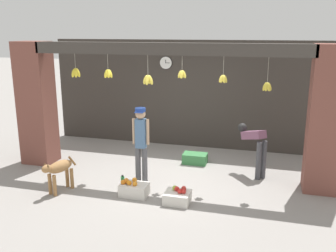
{
  "coord_description": "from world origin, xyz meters",
  "views": [
    {
      "loc": [
        2.05,
        -7.09,
        3.06
      ],
      "look_at": [
        0.0,
        0.37,
        1.07
      ],
      "focal_mm": 40.0,
      "sensor_mm": 36.0,
      "label": 1
    }
  ],
  "objects_px": {
    "produce_box_green": "(195,158)",
    "water_bottle": "(123,182)",
    "worker_stooping": "(255,144)",
    "wall_clock": "(166,63)",
    "fruit_crate_oranges": "(134,189)",
    "dog": "(59,169)",
    "fruit_crate_apples": "(178,197)",
    "shopkeeper": "(141,140)"
  },
  "relations": [
    {
      "from": "fruit_crate_oranges",
      "to": "fruit_crate_apples",
      "type": "bearing_deg",
      "value": -4.89
    },
    {
      "from": "fruit_crate_apples",
      "to": "produce_box_green",
      "type": "bearing_deg",
      "value": 92.9
    },
    {
      "from": "fruit_crate_oranges",
      "to": "produce_box_green",
      "type": "distance_m",
      "value": 2.2
    },
    {
      "from": "worker_stooping",
      "to": "wall_clock",
      "type": "height_order",
      "value": "wall_clock"
    },
    {
      "from": "fruit_crate_oranges",
      "to": "wall_clock",
      "type": "distance_m",
      "value": 3.97
    },
    {
      "from": "fruit_crate_oranges",
      "to": "fruit_crate_apples",
      "type": "distance_m",
      "value": 0.88
    },
    {
      "from": "worker_stooping",
      "to": "shopkeeper",
      "type": "bearing_deg",
      "value": 163.35
    },
    {
      "from": "worker_stooping",
      "to": "produce_box_green",
      "type": "xyz_separation_m",
      "value": [
        -1.37,
        0.39,
        -0.59
      ]
    },
    {
      "from": "produce_box_green",
      "to": "wall_clock",
      "type": "distance_m",
      "value": 2.7
    },
    {
      "from": "worker_stooping",
      "to": "fruit_crate_oranges",
      "type": "distance_m",
      "value": 2.77
    },
    {
      "from": "dog",
      "to": "shopkeeper",
      "type": "xyz_separation_m",
      "value": [
        1.4,
        0.79,
        0.47
      ]
    },
    {
      "from": "water_bottle",
      "to": "wall_clock",
      "type": "relative_size",
      "value": 0.83
    },
    {
      "from": "worker_stooping",
      "to": "fruit_crate_oranges",
      "type": "relative_size",
      "value": 2.05
    },
    {
      "from": "fruit_crate_oranges",
      "to": "wall_clock",
      "type": "xyz_separation_m",
      "value": [
        -0.31,
        3.35,
        2.1
      ]
    },
    {
      "from": "worker_stooping",
      "to": "wall_clock",
      "type": "bearing_deg",
      "value": 102.1
    },
    {
      "from": "fruit_crate_apples",
      "to": "water_bottle",
      "type": "relative_size",
      "value": 1.64
    },
    {
      "from": "dog",
      "to": "wall_clock",
      "type": "bearing_deg",
      "value": -179.27
    },
    {
      "from": "dog",
      "to": "produce_box_green",
      "type": "xyz_separation_m",
      "value": [
        2.22,
        2.28,
        -0.34
      ]
    },
    {
      "from": "produce_box_green",
      "to": "water_bottle",
      "type": "height_order",
      "value": "water_bottle"
    },
    {
      "from": "water_bottle",
      "to": "dog",
      "type": "bearing_deg",
      "value": -157.14
    },
    {
      "from": "dog",
      "to": "worker_stooping",
      "type": "bearing_deg",
      "value": 136.27
    },
    {
      "from": "worker_stooping",
      "to": "fruit_crate_oranges",
      "type": "height_order",
      "value": "worker_stooping"
    },
    {
      "from": "water_bottle",
      "to": "wall_clock",
      "type": "bearing_deg",
      "value": 89.54
    },
    {
      "from": "dog",
      "to": "fruit_crate_oranges",
      "type": "distance_m",
      "value": 1.5
    },
    {
      "from": "fruit_crate_apples",
      "to": "shopkeeper",
      "type": "bearing_deg",
      "value": 144.81
    },
    {
      "from": "worker_stooping",
      "to": "water_bottle",
      "type": "height_order",
      "value": "worker_stooping"
    },
    {
      "from": "worker_stooping",
      "to": "water_bottle",
      "type": "bearing_deg",
      "value": 166.5
    },
    {
      "from": "worker_stooping",
      "to": "dog",
      "type": "bearing_deg",
      "value": 164.4
    },
    {
      "from": "fruit_crate_apples",
      "to": "water_bottle",
      "type": "xyz_separation_m",
      "value": [
        -1.21,
        0.33,
        0.01
      ]
    },
    {
      "from": "fruit_crate_apples",
      "to": "produce_box_green",
      "type": "relative_size",
      "value": 0.82
    },
    {
      "from": "dog",
      "to": "wall_clock",
      "type": "distance_m",
      "value": 4.14
    },
    {
      "from": "fruit_crate_apples",
      "to": "worker_stooping",
      "type": "bearing_deg",
      "value": 54.27
    },
    {
      "from": "produce_box_green",
      "to": "fruit_crate_oranges",
      "type": "bearing_deg",
      "value": -110.48
    },
    {
      "from": "fruit_crate_oranges",
      "to": "produce_box_green",
      "type": "height_order",
      "value": "fruit_crate_oranges"
    },
    {
      "from": "dog",
      "to": "shopkeeper",
      "type": "distance_m",
      "value": 1.68
    },
    {
      "from": "worker_stooping",
      "to": "water_bottle",
      "type": "distance_m",
      "value": 2.9
    },
    {
      "from": "fruit_crate_oranges",
      "to": "wall_clock",
      "type": "relative_size",
      "value": 1.55
    },
    {
      "from": "fruit_crate_oranges",
      "to": "water_bottle",
      "type": "bearing_deg",
      "value": 142.3
    },
    {
      "from": "worker_stooping",
      "to": "wall_clock",
      "type": "relative_size",
      "value": 3.17
    },
    {
      "from": "shopkeeper",
      "to": "produce_box_green",
      "type": "height_order",
      "value": "shopkeeper"
    },
    {
      "from": "produce_box_green",
      "to": "shopkeeper",
      "type": "bearing_deg",
      "value": -118.71
    },
    {
      "from": "dog",
      "to": "water_bottle",
      "type": "relative_size",
      "value": 2.87
    }
  ]
}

